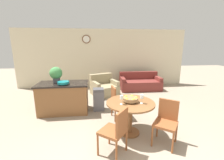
# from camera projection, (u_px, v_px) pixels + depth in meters

# --- Properties ---
(wall_back) EXTENTS (8.00, 0.09, 2.70)m
(wall_back) POSITION_uv_depth(u_px,v_px,m) (103.00, 58.00, 7.14)
(wall_back) COLOR beige
(wall_back) RESTS_ON ground_plane
(dining_table) EXTENTS (1.06, 1.06, 0.75)m
(dining_table) POSITION_uv_depth(u_px,v_px,m) (130.00, 109.00, 3.30)
(dining_table) COLOR brown
(dining_table) RESTS_ON ground_plane
(dining_chair_near_left) EXTENTS (0.59, 0.59, 0.90)m
(dining_chair_near_left) POSITION_uv_depth(u_px,v_px,m) (116.00, 130.00, 2.65)
(dining_chair_near_left) COLOR brown
(dining_chair_near_left) RESTS_ON ground_plane
(dining_chair_near_right) EXTENTS (0.59, 0.59, 0.90)m
(dining_chair_near_right) POSITION_uv_depth(u_px,v_px,m) (166.00, 120.00, 2.99)
(dining_chair_near_right) COLOR brown
(dining_chair_near_right) RESTS_ON ground_plane
(dining_chair_far_side) EXTENTS (0.47, 0.47, 0.90)m
(dining_chair_far_side) POSITION_uv_depth(u_px,v_px,m) (118.00, 101.00, 4.02)
(dining_chair_far_side) COLOR brown
(dining_chair_far_side) RESTS_ON ground_plane
(fruit_bowl) EXTENTS (0.33, 0.33, 0.13)m
(fruit_bowl) POSITION_uv_depth(u_px,v_px,m) (131.00, 99.00, 3.24)
(fruit_bowl) COLOR olive
(fruit_bowl) RESTS_ON dining_table
(wine_glass_left) EXTENTS (0.07, 0.07, 0.20)m
(wine_glass_left) POSITION_uv_depth(u_px,v_px,m) (121.00, 98.00, 3.11)
(wine_glass_left) COLOR silver
(wine_glass_left) RESTS_ON dining_table
(wine_glass_right) EXTENTS (0.07, 0.07, 0.20)m
(wine_glass_right) POSITION_uv_depth(u_px,v_px,m) (142.00, 97.00, 3.15)
(wine_glass_right) COLOR silver
(wine_glass_right) RESTS_ON dining_table
(kitchen_island) EXTENTS (1.44, 0.79, 0.89)m
(kitchen_island) POSITION_uv_depth(u_px,v_px,m) (64.00, 98.00, 4.44)
(kitchen_island) COLOR brown
(kitchen_island) RESTS_ON ground_plane
(teal_bowl) EXTENTS (0.31, 0.31, 0.09)m
(teal_bowl) POSITION_uv_depth(u_px,v_px,m) (63.00, 83.00, 4.17)
(teal_bowl) COLOR #147A7F
(teal_bowl) RESTS_ON kitchen_island
(potted_plant) EXTENTS (0.36, 0.36, 0.46)m
(potted_plant) POSITION_uv_depth(u_px,v_px,m) (56.00, 74.00, 4.39)
(potted_plant) COLOR #4C4C51
(potted_plant) RESTS_ON kitchen_island
(trash_bin) EXTENTS (0.33, 0.30, 0.68)m
(trash_bin) POSITION_uv_depth(u_px,v_px,m) (99.00, 99.00, 4.59)
(trash_bin) COLOR #56565B
(trash_bin) RESTS_ON ground_plane
(couch) EXTENTS (1.79, 0.90, 0.76)m
(couch) POSITION_uv_depth(u_px,v_px,m) (140.00, 83.00, 6.79)
(couch) COLOR maroon
(couch) RESTS_ON ground_plane
(armchair) EXTENTS (1.20, 1.21, 0.80)m
(armchair) POSITION_uv_depth(u_px,v_px,m) (104.00, 88.00, 6.08)
(armchair) COLOR #998966
(armchair) RESTS_ON ground_plane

